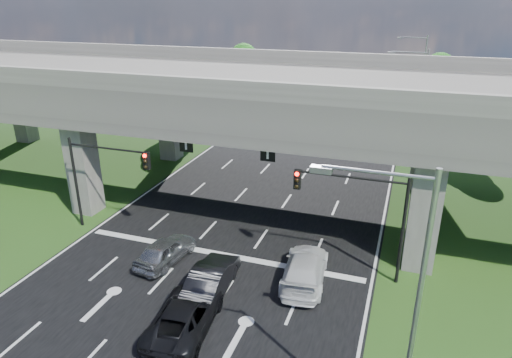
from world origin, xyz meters
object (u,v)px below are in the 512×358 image
Objects in this scene: streetlight_beyond at (419,72)px; streetlight_near at (403,301)px; streetlight_far at (417,98)px; car_dark at (212,278)px; car_trailing at (185,315)px; signal_left at (102,170)px; car_white at (305,269)px; signal_right at (361,205)px; car_silver at (166,250)px.

streetlight_near is at bearing -90.00° from streetlight_beyond.
streetlight_far is 26.07m from car_dark.
streetlight_far is at bearing -114.27° from car_trailing.
streetlight_near is 11.90m from car_dark.
streetlight_beyond is 44.15m from car_trailing.
streetlight_far is 28.83m from car_trailing.
car_white is at bearing -6.46° from signal_left.
car_trailing is at bearing 46.04° from car_white.
signal_right reaches higher than car_dark.
streetlight_beyond is 40.57m from car_silver.
car_white is at bearing 119.08° from streetlight_near.
signal_left is 1.13× the size of car_white.
signal_right is at bearing -96.47° from streetlight_far.
signal_right is at bearing -160.78° from car_silver.
car_silver is at bearing -0.88° from car_white.
streetlight_beyond reaches higher than signal_right.
signal_left is 1.41× the size of car_silver.
streetlight_near is at bearing 113.21° from car_white.
car_dark is 2.97m from car_trailing.
streetlight_far reaches higher than car_white.
streetlight_far is at bearing -90.00° from streetlight_beyond.
streetlight_far is at bearing 83.53° from signal_right.
signal_left is 1.26× the size of car_dark.
streetlight_far is 16.00m from streetlight_beyond.
streetlight_near reaches higher than signal_right.
car_trailing is (-8.92, -42.94, -5.09)m from streetlight_beyond.
signal_right is 10.16m from car_trailing.
signal_left is 0.60× the size of streetlight_beyond.
streetlight_far reaches higher than signal_right.
signal_left is 1.14× the size of car_trailing.
car_silver is 5.94m from car_trailing.
car_white is (-4.70, -21.55, -5.05)m from streetlight_far.
signal_right is at bearing -153.97° from car_dark.
streetlight_far is at bearing 90.00° from streetlight_near.
streetlight_far is 2.10× the size of car_dark.
streetlight_far is (2.27, 20.06, 1.66)m from signal_right.
streetlight_beyond is 1.90× the size of car_trailing.
streetlight_near reaches higher than car_white.
car_trailing is at bearing -37.39° from signal_left.
streetlight_beyond is at bearing 86.39° from signal_right.
streetlight_far is 1.00× the size of streetlight_beyond.
streetlight_near is 30.00m from streetlight_far.
streetlight_near is 1.00× the size of streetlight_beyond.
signal_right is at bearing -93.61° from streetlight_beyond.
streetlight_beyond is (0.00, 46.00, 0.00)m from streetlight_near.
car_white is at bearing -154.73° from car_dark.
streetlight_near is 2.36× the size of car_silver.
signal_right is 1.13× the size of car_white.
car_silver is at bearing -168.01° from signal_right.
signal_right reaches higher than car_trailing.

